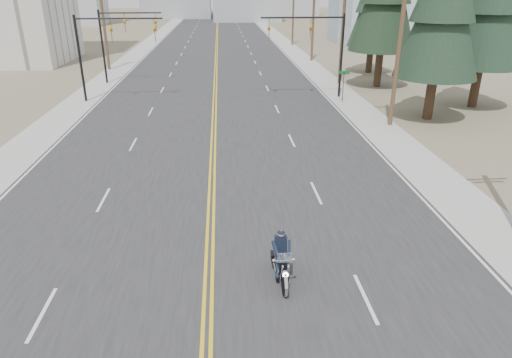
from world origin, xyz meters
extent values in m
cube|color=#303033|center=(0.00, 70.00, 0.01)|extent=(20.00, 200.00, 0.01)
cube|color=#A5A5A0|center=(-11.50, 70.00, 0.01)|extent=(3.00, 200.00, 0.01)
cube|color=#A5A5A0|center=(11.50, 70.00, 0.01)|extent=(3.00, 200.00, 0.01)
cylinder|color=black|center=(-11.00, 32.00, 3.50)|extent=(0.20, 0.20, 7.00)
cylinder|color=black|center=(-7.50, 32.00, 6.70)|extent=(7.00, 0.14, 0.14)
imported|color=#BF8C0C|center=(-8.20, 32.00, 6.05)|extent=(0.21, 0.26, 1.30)
imported|color=#BF8C0C|center=(-4.70, 32.00, 6.05)|extent=(0.21, 0.26, 1.30)
cylinder|color=black|center=(11.00, 32.00, 3.50)|extent=(0.20, 0.20, 7.00)
cylinder|color=black|center=(7.50, 32.00, 6.70)|extent=(7.00, 0.14, 0.14)
imported|color=#BF8C0C|center=(8.20, 32.00, 6.05)|extent=(0.21, 0.26, 1.30)
imported|color=#BF8C0C|center=(4.70, 32.00, 6.05)|extent=(0.21, 0.26, 1.30)
cylinder|color=black|center=(-11.00, 40.00, 3.50)|extent=(0.20, 0.20, 7.00)
cylinder|color=black|center=(-8.00, 40.00, 6.70)|extent=(6.00, 0.14, 0.14)
imported|color=#BF8C0C|center=(-8.60, 40.00, 6.05)|extent=(0.21, 0.26, 1.30)
imported|color=#BF8C0C|center=(-5.60, 40.00, 6.05)|extent=(0.21, 0.26, 1.30)
cylinder|color=black|center=(10.80, 30.00, 1.30)|extent=(0.06, 0.06, 2.60)
cube|color=#0C5926|center=(10.80, 30.00, 2.50)|extent=(0.90, 0.03, 0.25)
cylinder|color=brown|center=(12.50, 23.00, 5.75)|extent=(0.30, 0.30, 11.50)
cylinder|color=brown|center=(12.50, 38.00, 5.50)|extent=(0.30, 0.30, 11.00)
cylinder|color=brown|center=(12.50, 53.00, 5.75)|extent=(0.30, 0.30, 11.50)
cylinder|color=brown|center=(12.50, 70.00, 5.50)|extent=(0.30, 0.30, 11.00)
cylinder|color=brown|center=(-12.50, 48.00, 5.25)|extent=(0.30, 0.30, 10.50)
cylinder|color=#382619|center=(15.83, 24.43, 1.54)|extent=(0.60, 0.60, 3.09)
cone|color=black|center=(15.83, 24.43, 7.72)|extent=(5.83, 5.83, 9.26)
cylinder|color=#382619|center=(21.05, 27.74, 1.62)|extent=(0.71, 0.71, 3.24)
cone|color=black|center=(21.05, 27.74, 8.10)|extent=(6.07, 6.07, 9.72)
cylinder|color=#382619|center=(15.81, 36.18, 1.71)|extent=(0.60, 0.60, 3.42)
cylinder|color=#382619|center=(17.35, 43.86, 1.44)|extent=(0.67, 0.67, 2.89)
cone|color=#183020|center=(17.35, 43.86, 7.22)|extent=(5.39, 5.39, 8.67)
camera|label=1|loc=(0.63, -7.55, 9.22)|focal=32.00mm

